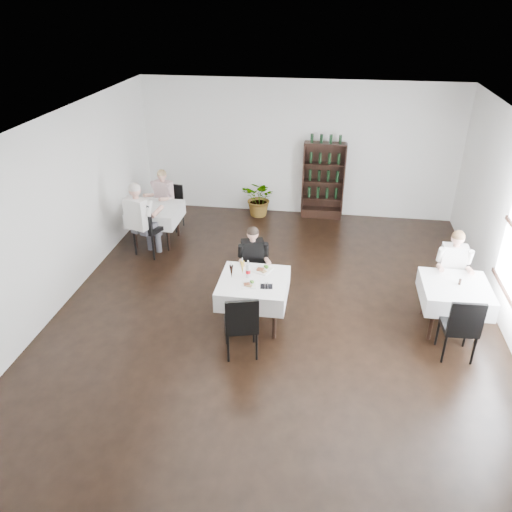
{
  "coord_description": "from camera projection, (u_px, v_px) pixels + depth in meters",
  "views": [
    {
      "loc": [
        0.71,
        -6.37,
        4.63
      ],
      "look_at": [
        -0.29,
        0.2,
        1.07
      ],
      "focal_mm": 35.0,
      "sensor_mm": 36.0,
      "label": 1
    }
  ],
  "objects": [
    {
      "name": "diner_left_far",
      "position": [
        162.0,
        196.0,
        10.52
      ],
      "size": [
        0.59,
        0.63,
        1.35
      ],
      "color": "#414048",
      "rests_on": "ground"
    },
    {
      "name": "right_chair_far",
      "position": [
        451.0,
        271.0,
        8.2
      ],
      "size": [
        0.57,
        0.57,
        0.95
      ],
      "color": "black",
      "rests_on": "ground"
    },
    {
      "name": "coke_bottle",
      "position": [
        248.0,
        271.0,
        7.52
      ],
      "size": [
        0.07,
        0.07,
        0.29
      ],
      "color": "silver",
      "rests_on": "main_table"
    },
    {
      "name": "right_chair_near",
      "position": [
        461.0,
        325.0,
        6.83
      ],
      "size": [
        0.48,
        0.49,
        1.0
      ],
      "color": "black",
      "rests_on": "ground"
    },
    {
      "name": "right_table",
      "position": [
        455.0,
        294.0,
        7.44
      ],
      "size": [
        0.98,
        0.98,
        0.77
      ],
      "color": "black",
      "rests_on": "ground"
    },
    {
      "name": "plate_near",
      "position": [
        249.0,
        284.0,
        7.36
      ],
      "size": [
        0.24,
        0.24,
        0.07
      ],
      "color": "white",
      "rests_on": "main_table"
    },
    {
      "name": "pepper_mill",
      "position": [
        460.0,
        282.0,
        7.37
      ],
      "size": [
        0.04,
        0.04,
        0.09
      ],
      "primitive_type": "cylinder",
      "rotation": [
        0.0,
        0.0,
        0.03
      ],
      "color": "black",
      "rests_on": "right_table"
    },
    {
      "name": "room_shell",
      "position": [
        274.0,
        238.0,
        7.13
      ],
      "size": [
        9.0,
        9.0,
        9.0
      ],
      "color": "black",
      "rests_on": "ground"
    },
    {
      "name": "wine_shelf",
      "position": [
        323.0,
        182.0,
        11.11
      ],
      "size": [
        0.9,
        0.28,
        1.75
      ],
      "color": "black",
      "rests_on": "ground"
    },
    {
      "name": "main_chair_near",
      "position": [
        241.0,
        322.0,
        6.88
      ],
      "size": [
        0.56,
        0.56,
        1.0
      ],
      "color": "black",
      "rests_on": "ground"
    },
    {
      "name": "potted_tree",
      "position": [
        260.0,
        198.0,
        11.37
      ],
      "size": [
        0.95,
        0.89,
        0.85
      ],
      "primitive_type": "imported",
      "rotation": [
        0.0,
        0.0,
        -0.35
      ],
      "color": "#2C581E",
      "rests_on": "ground"
    },
    {
      "name": "main_chair_far",
      "position": [
        253.0,
        269.0,
        8.23
      ],
      "size": [
        0.56,
        0.56,
        0.98
      ],
      "color": "black",
      "rests_on": "ground"
    },
    {
      "name": "left_chair_far",
      "position": [
        172.0,
        204.0,
        10.78
      ],
      "size": [
        0.49,
        0.49,
        0.94
      ],
      "color": "black",
      "rests_on": "ground"
    },
    {
      "name": "plate_far",
      "position": [
        263.0,
        270.0,
        7.74
      ],
      "size": [
        0.33,
        0.33,
        0.08
      ],
      "color": "white",
      "rests_on": "main_table"
    },
    {
      "name": "left_table",
      "position": [
        156.0,
        214.0,
        10.08
      ],
      "size": [
        0.98,
        0.98,
        0.77
      ],
      "color": "black",
      "rests_on": "ground"
    },
    {
      "name": "main_table",
      "position": [
        254.0,
        288.0,
        7.58
      ],
      "size": [
        1.03,
        1.03,
        0.77
      ],
      "color": "black",
      "rests_on": "ground"
    },
    {
      "name": "napkin_cutlery",
      "position": [
        266.0,
        286.0,
        7.33
      ],
      "size": [
        0.2,
        0.2,
        0.02
      ],
      "color": "black",
      "rests_on": "main_table"
    },
    {
      "name": "pilsner_dark",
      "position": [
        231.0,
        272.0,
        7.5
      ],
      "size": [
        0.06,
        0.06,
        0.27
      ],
      "color": "black",
      "rests_on": "main_table"
    },
    {
      "name": "left_chair_near",
      "position": [
        146.0,
        224.0,
        9.56
      ],
      "size": [
        0.67,
        0.67,
        1.14
      ],
      "color": "black",
      "rests_on": "ground"
    },
    {
      "name": "diner_main",
      "position": [
        253.0,
        259.0,
        8.13
      ],
      "size": [
        0.55,
        0.59,
        1.3
      ],
      "color": "#414048",
      "rests_on": "ground"
    },
    {
      "name": "pilsner_lager",
      "position": [
        242.0,
        267.0,
        7.61
      ],
      "size": [
        0.06,
        0.06,
        0.28
      ],
      "color": "gold",
      "rests_on": "main_table"
    },
    {
      "name": "diner_right_far",
      "position": [
        453.0,
        266.0,
        7.84
      ],
      "size": [
        0.53,
        0.53,
        1.38
      ],
      "color": "#414048",
      "rests_on": "ground"
    },
    {
      "name": "diner_left_near",
      "position": [
        140.0,
        214.0,
        9.36
      ],
      "size": [
        0.67,
        0.71,
        1.55
      ],
      "color": "#414048",
      "rests_on": "ground"
    }
  ]
}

